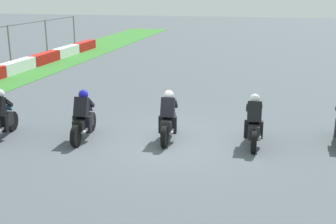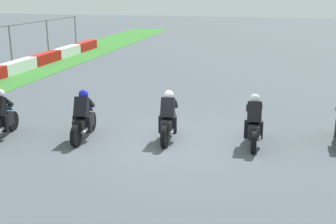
% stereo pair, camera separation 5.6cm
% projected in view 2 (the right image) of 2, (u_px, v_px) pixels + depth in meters
% --- Properties ---
extents(ground_plane, '(120.00, 120.00, 0.00)m').
position_uv_depth(ground_plane, '(171.00, 141.00, 13.18)').
color(ground_plane, '#4A5259').
extents(rider_lane_b, '(2.04, 0.55, 1.51)m').
position_uv_depth(rider_lane_b, '(254.00, 124.00, 12.74)').
color(rider_lane_b, black).
rests_on(rider_lane_b, ground_plane).
extents(rider_lane_c, '(2.04, 0.55, 1.51)m').
position_uv_depth(rider_lane_c, '(168.00, 120.00, 13.19)').
color(rider_lane_c, black).
rests_on(rider_lane_c, ground_plane).
extents(rider_lane_d, '(2.04, 0.56, 1.51)m').
position_uv_depth(rider_lane_d, '(83.00, 119.00, 13.27)').
color(rider_lane_d, black).
rests_on(rider_lane_d, ground_plane).
extents(rider_lane_e, '(2.04, 0.57, 1.51)m').
position_uv_depth(rider_lane_e, '(0.00, 118.00, 13.34)').
color(rider_lane_e, black).
rests_on(rider_lane_e, ground_plane).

